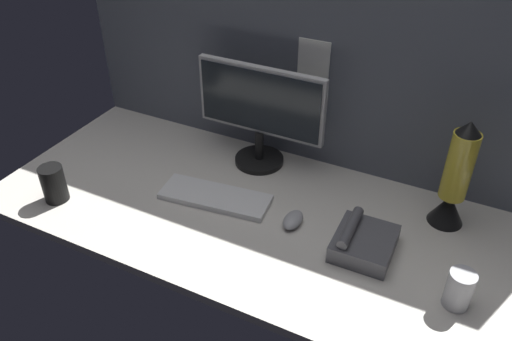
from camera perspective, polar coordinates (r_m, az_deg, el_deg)
ground_plane at (r=169.42cm, az=0.81°, el=-4.77°), size 180.00×80.00×3.00cm
cubicle_wall_back at (r=178.18cm, az=6.34°, el=12.39°), size 180.00×5.50×77.82cm
monitor at (r=180.34cm, az=0.47°, el=6.65°), size 47.17×18.00×37.47cm
keyboard at (r=172.69cm, az=-4.55°, el=-2.94°), size 38.29×17.35×2.00cm
mouse at (r=162.40cm, az=4.13°, el=-5.48°), size 5.62×9.61×3.40cm
mug_steel at (r=146.16cm, az=21.62°, el=-12.16°), size 7.00×7.00×11.15cm
mug_black_travel at (r=181.79cm, az=-21.54°, el=-1.37°), size 7.86×7.86×12.68cm
lava_lamp at (r=166.01cm, az=21.21°, el=-1.23°), size 11.08×11.08×36.27cm
desk_phone at (r=155.44cm, az=11.78°, el=-7.79°), size 17.36×19.32×8.80cm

